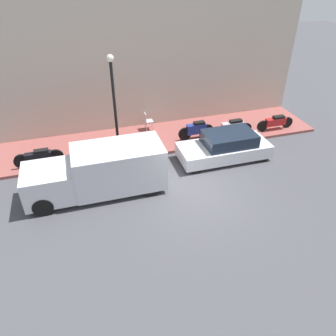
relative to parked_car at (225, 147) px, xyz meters
name	(u,v)px	position (x,y,z in m)	size (l,w,h in m)	color
ground_plane	(194,192)	(-1.96, 2.20, -0.61)	(60.00, 60.00, 0.00)	#47474C
sidewalk	(162,137)	(2.65, 2.20, -0.54)	(3.11, 15.72, 0.14)	#934C47
building_facade	(152,59)	(4.35, 2.20, 2.89)	(0.30, 15.72, 7.01)	beige
parked_car	(225,147)	(0.00, 0.00, 0.00)	(1.68, 4.09, 1.28)	silver
delivery_van	(98,171)	(-0.87, 5.71, 0.35)	(1.81, 5.22, 1.88)	silver
motorcycle_red	(276,122)	(1.68, -3.63, -0.07)	(0.30, 2.04, 0.74)	#B21E1E
motorcycle_black	(39,157)	(1.56, 7.98, -0.04)	(0.30, 2.05, 0.76)	black
motorcycle_blue	(197,130)	(1.95, 0.63, 0.00)	(0.30, 1.83, 0.88)	navy
scooter_silver	(233,127)	(1.77, -1.24, -0.04)	(0.30, 2.13, 0.80)	#B7B7BF
streetlamp	(114,98)	(1.36, 4.58, 2.29)	(0.29, 0.29, 4.52)	black
cafe_chair	(147,120)	(3.60, 2.71, 0.04)	(0.40, 0.40, 0.90)	silver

